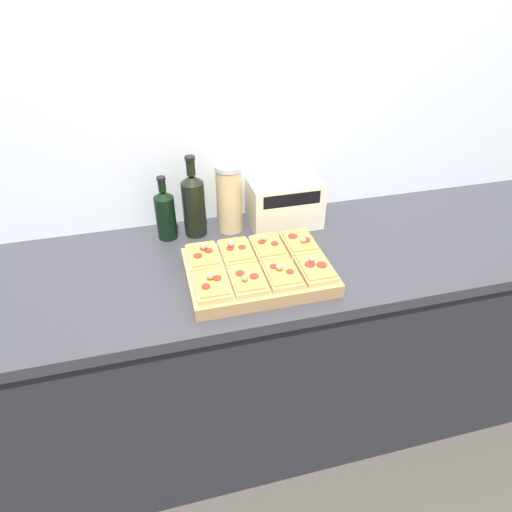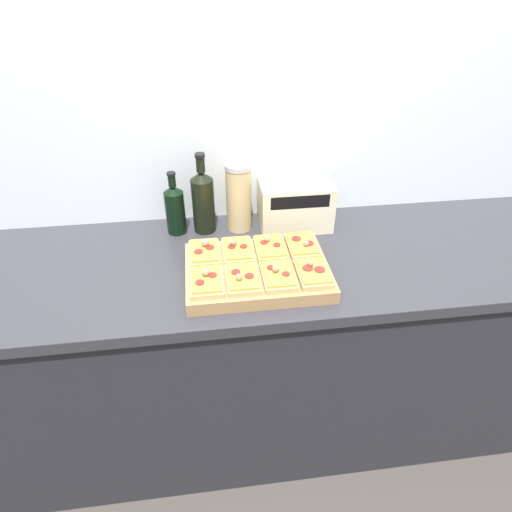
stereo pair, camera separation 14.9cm
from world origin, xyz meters
name	(u,v)px [view 1 (the left image)]	position (x,y,z in m)	size (l,w,h in m)	color
ground_plane	(282,480)	(0.00, 0.00, 0.00)	(12.00, 12.00, 0.00)	#3D3833
wall_back	(239,123)	(0.00, 0.67, 1.25)	(6.00, 0.06, 2.50)	silver
kitchen_counter	(263,347)	(0.00, 0.32, 0.44)	(2.63, 0.67, 0.88)	#232328
cutting_board	(258,272)	(-0.05, 0.22, 0.91)	(0.46, 0.34, 0.04)	#A37A4C
pizza_slice_back_left	(203,256)	(-0.21, 0.30, 0.94)	(0.10, 0.15, 0.05)	tan
pizza_slice_back_midleft	(236,252)	(-0.10, 0.30, 0.94)	(0.10, 0.15, 0.05)	tan
pizza_slice_back_midright	(268,247)	(0.01, 0.30, 0.94)	(0.10, 0.15, 0.05)	tan
pizza_slice_back_right	(299,243)	(0.12, 0.29, 0.94)	(0.10, 0.15, 0.05)	tan
pizza_slice_front_left	(211,285)	(-0.21, 0.14, 0.94)	(0.10, 0.15, 0.05)	tan
pizza_slice_front_midleft	(247,280)	(-0.10, 0.14, 0.94)	(0.10, 0.15, 0.05)	tan
pizza_slice_front_midright	(282,274)	(0.01, 0.14, 0.94)	(0.10, 0.15, 0.05)	tan
pizza_slice_front_right	(316,269)	(0.12, 0.14, 0.94)	(0.10, 0.15, 0.05)	tan
olive_oil_bottle	(165,213)	(-0.31, 0.54, 0.98)	(0.07, 0.07, 0.24)	black
wine_bottle	(194,204)	(-0.21, 0.54, 1.01)	(0.08, 0.08, 0.31)	black
grain_jar_tall	(229,198)	(-0.07, 0.54, 1.02)	(0.10, 0.10, 0.26)	tan
toaster_oven	(285,202)	(0.14, 0.53, 0.98)	(0.30, 0.17, 0.18)	beige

